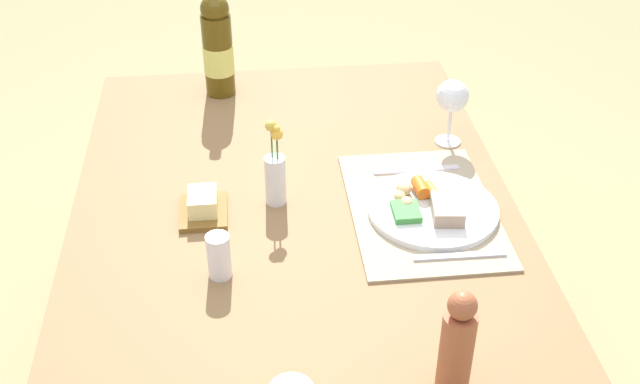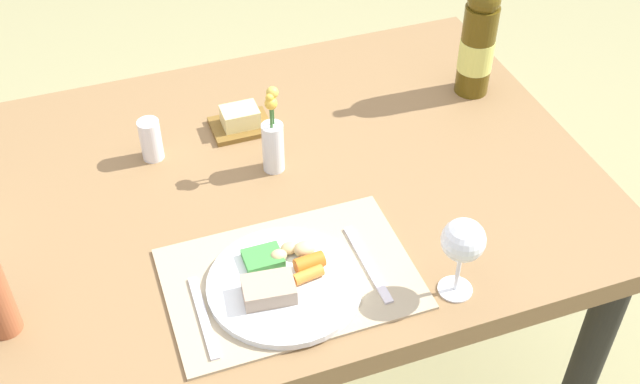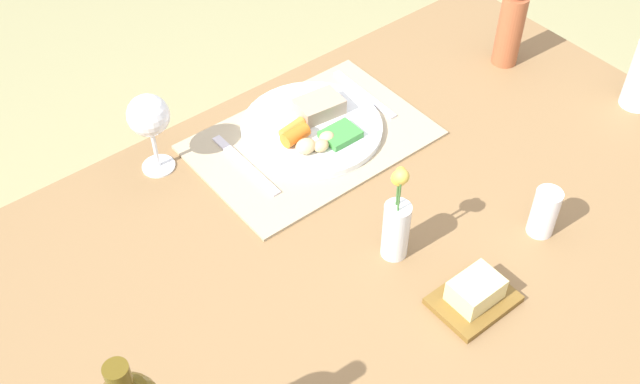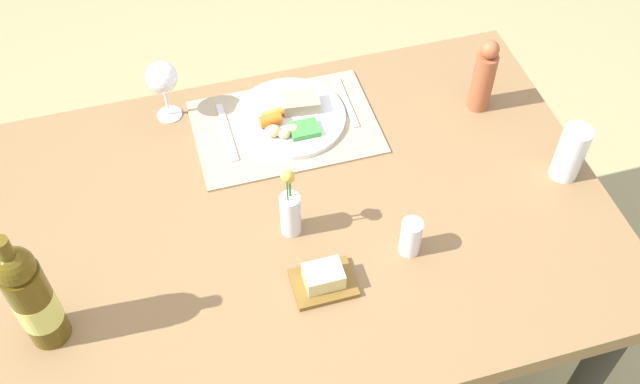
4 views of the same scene
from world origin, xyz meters
name	(u,v)px [view 1 (image 1 of 4)]	position (x,y,z in m)	size (l,w,h in m)	color
dining_table	(296,245)	(0.00, 0.00, 0.68)	(1.38, 0.96, 0.77)	olive
placemat	(422,209)	(-0.03, -0.27, 0.77)	(0.45, 0.31, 0.01)	tan
dinner_plate	(432,207)	(-0.04, -0.29, 0.79)	(0.28, 0.28, 0.05)	silver
fork	(459,256)	(-0.20, -0.31, 0.78)	(0.02, 0.19, 0.01)	silver
knife	(416,170)	(0.12, -0.29, 0.78)	(0.02, 0.20, 0.01)	silver
flower_vase	(275,173)	(0.04, 0.04, 0.84)	(0.05, 0.05, 0.20)	silver
wine_bottle	(218,47)	(0.56, 0.16, 0.90)	(0.08, 0.08, 0.32)	#513F0E
pepper_mill	(457,345)	(-0.52, -0.21, 0.87)	(0.05, 0.05, 0.21)	#A35533
wine_glass	(452,98)	(0.24, -0.39, 0.89)	(0.08, 0.08, 0.17)	white
butter_dish	(203,206)	(0.01, 0.19, 0.79)	(0.13, 0.10, 0.05)	brown
salt_shaker	(219,256)	(-0.19, 0.16, 0.82)	(0.05, 0.05, 0.09)	white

